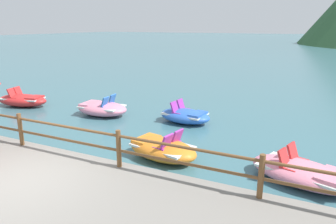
# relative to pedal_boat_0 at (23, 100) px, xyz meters

# --- Properties ---
(ground_plane) EXTENTS (200.00, 200.00, 0.00)m
(ground_plane) POSITION_rel_pedal_boat_0_xyz_m (6.76, 34.15, -0.31)
(ground_plane) COLOR #3D6B75
(dock_railing) EXTENTS (23.92, 0.12, 0.95)m
(dock_railing) POSITION_rel_pedal_boat_0_xyz_m (6.76, -4.30, 0.66)
(dock_railing) COLOR brown
(dock_railing) RESTS_ON promenade_dock
(pedal_boat_0) EXTENTS (2.68, 1.63, 0.90)m
(pedal_boat_0) POSITION_rel_pedal_boat_0_xyz_m (0.00, 0.00, 0.00)
(pedal_boat_0) COLOR red
(pedal_boat_0) RESTS_ON ground
(pedal_boat_1) EXTENTS (2.84, 2.05, 0.86)m
(pedal_boat_1) POSITION_rel_pedal_boat_0_xyz_m (12.58, -2.43, -0.03)
(pedal_boat_1) COLOR pink
(pedal_boat_1) RESTS_ON ground
(pedal_boat_2) EXTENTS (2.24, 1.50, 0.87)m
(pedal_boat_2) POSITION_rel_pedal_boat_0_xyz_m (8.05, 0.96, -0.02)
(pedal_boat_2) COLOR blue
(pedal_boat_2) RESTS_ON ground
(pedal_boat_3) EXTENTS (2.37, 1.53, 0.91)m
(pedal_boat_3) POSITION_rel_pedal_boat_0_xyz_m (4.40, 0.37, 0.00)
(pedal_boat_3) COLOR pink
(pedal_boat_3) RESTS_ON ground
(pedal_boat_4) EXTENTS (2.43, 1.65, 0.90)m
(pedal_boat_4) POSITION_rel_pedal_boat_0_xyz_m (8.80, -2.60, 0.00)
(pedal_boat_4) COLOR orange
(pedal_boat_4) RESTS_ON ground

